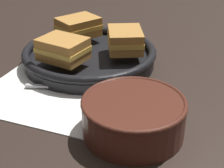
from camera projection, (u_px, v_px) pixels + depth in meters
name	position (u px, v px, depth m)	size (l,w,h in m)	color
ground_plane	(84.00, 100.00, 0.66)	(4.00, 4.00, 0.00)	black
napkin	(56.00, 92.00, 0.68)	(0.31, 0.28, 0.00)	white
soup_bowl	(134.00, 115.00, 0.55)	(0.17, 0.17, 0.06)	#4C2319
spoon	(78.00, 88.00, 0.69)	(0.16, 0.04, 0.01)	#B7B7BC
skillet	(90.00, 56.00, 0.79)	(0.31, 0.31, 0.04)	black
sandwich_near_left	(63.00, 49.00, 0.72)	(0.12, 0.10, 0.05)	#B27A38
sandwich_near_right	(125.00, 40.00, 0.76)	(0.10, 0.11, 0.05)	#B27A38
sandwich_far_left	(78.00, 27.00, 0.84)	(0.12, 0.12, 0.05)	#B27A38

